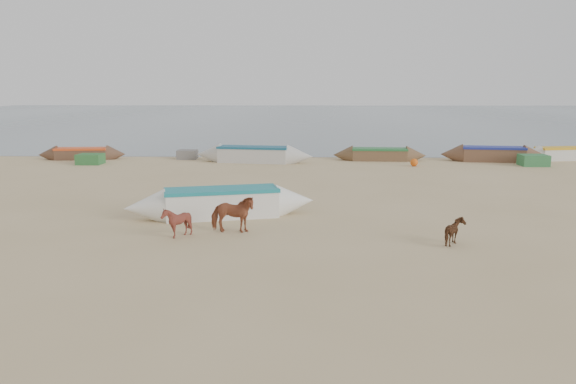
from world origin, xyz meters
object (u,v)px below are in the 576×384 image
Objects in this scene: cow_adult at (232,214)px; near_canoe at (222,203)px; calf_front at (177,222)px; calf_right at (455,232)px.

cow_adult is 0.21× the size of near_canoe.
near_canoe is (-0.64, 2.14, -0.08)m from cow_adult.
near_canoe reaches higher than calf_front.
near_canoe reaches higher than calf_right.
near_canoe is (-7.11, 3.35, 0.12)m from calf_right.
calf_front is at bearing 113.26° from cow_adult.
cow_adult reaches higher than near_canoe.
cow_adult is at bearing 103.70° from calf_front.
calf_front is 8.08m from calf_right.
cow_adult is 1.81× the size of calf_right.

